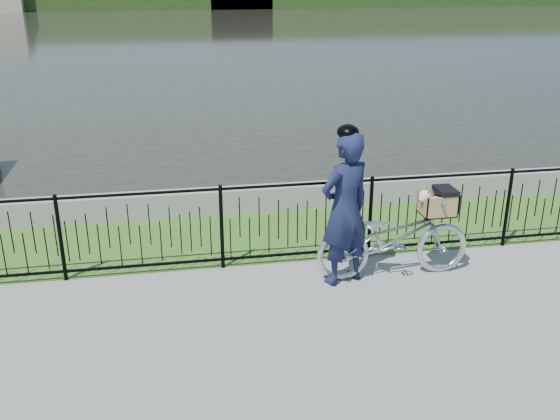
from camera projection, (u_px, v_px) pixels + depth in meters
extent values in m
plane|color=gray|center=(326.00, 323.00, 6.95)|extent=(120.00, 120.00, 0.00)
cube|color=#39651F|center=(284.00, 232.00, 9.34)|extent=(60.00, 2.00, 0.01)
plane|color=#292820|center=(191.00, 35.00, 37.24)|extent=(120.00, 120.00, 0.00)
cube|color=gray|center=(272.00, 198.00, 10.18)|extent=(60.00, 0.30, 0.40)
imported|color=silver|center=(393.00, 238.00, 7.87)|extent=(1.99, 0.69, 1.04)
cube|color=black|center=(437.00, 214.00, 7.86)|extent=(0.38, 0.18, 0.02)
cube|color=olive|center=(437.00, 214.00, 7.86)|extent=(0.41, 0.33, 0.01)
cube|color=olive|center=(433.00, 199.00, 7.95)|extent=(0.41, 0.02, 0.28)
cube|color=olive|center=(443.00, 208.00, 7.66)|extent=(0.41, 0.01, 0.28)
cube|color=olive|center=(453.00, 203.00, 7.84)|extent=(0.02, 0.33, 0.28)
cube|color=olive|center=(423.00, 205.00, 7.77)|extent=(0.02, 0.33, 0.28)
cube|color=black|center=(446.00, 190.00, 7.76)|extent=(0.23, 0.35, 0.06)
cube|color=black|center=(454.00, 200.00, 7.83)|extent=(0.02, 0.35, 0.23)
ellipsoid|color=silver|center=(436.00, 205.00, 7.81)|extent=(0.31, 0.22, 0.20)
sphere|color=silver|center=(425.00, 196.00, 7.71)|extent=(0.15, 0.15, 0.15)
sphere|color=silver|center=(422.00, 199.00, 7.70)|extent=(0.07, 0.07, 0.07)
sphere|color=black|center=(420.00, 200.00, 7.69)|extent=(0.02, 0.02, 0.02)
cone|color=brown|center=(424.00, 190.00, 7.75)|extent=(0.06, 0.08, 0.08)
cone|color=brown|center=(428.00, 192.00, 7.66)|extent=(0.06, 0.08, 0.08)
imported|color=#141A38|center=(345.00, 209.00, 7.56)|extent=(0.83, 0.71, 1.94)
ellipsoid|color=black|center=(348.00, 133.00, 7.22)|extent=(0.26, 0.29, 0.18)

